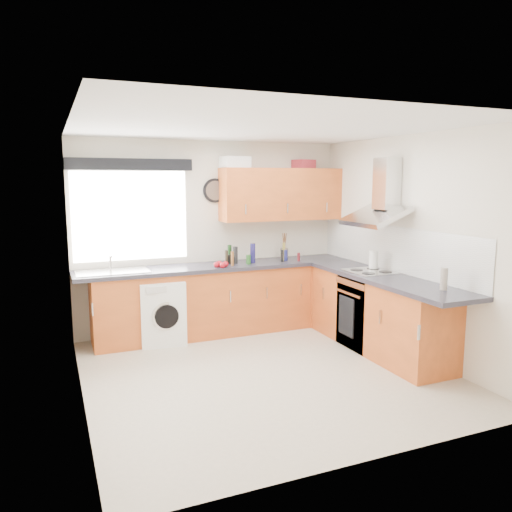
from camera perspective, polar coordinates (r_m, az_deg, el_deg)
name	(u,v)px	position (r m, az deg, el deg)	size (l,w,h in m)	color
ground_plane	(265,373)	(5.35, 1.06, -13.18)	(3.60, 3.60, 0.00)	beige
ceiling	(266,127)	(4.99, 1.15, 14.51)	(3.60, 3.60, 0.02)	white
wall_back	(211,236)	(6.70, -5.12, 2.28)	(3.60, 0.02, 2.50)	silver
wall_front	(372,291)	(3.48, 13.16, -3.89)	(3.60, 0.02, 2.50)	silver
wall_left	(76,266)	(4.61, -19.84, -1.11)	(0.02, 3.60, 2.50)	silver
wall_right	(409,246)	(5.97, 17.12, 1.15)	(0.02, 3.60, 2.50)	silver
window	(131,216)	(6.42, -14.12, 4.47)	(1.40, 0.02, 1.10)	white
window_blind	(130,164)	(6.32, -14.21, 10.12)	(1.50, 0.18, 0.14)	black
splashback	(392,248)	(6.21, 15.26, 0.85)	(0.01, 3.00, 0.54)	white
base_cab_back	(212,301)	(6.54, -5.09, -5.18)	(3.00, 0.58, 0.86)	#AF4D1E
base_cab_corner	(319,291)	(7.16, 7.26, -4.00)	(0.60, 0.60, 0.86)	#AF4D1E
base_cab_right	(378,314)	(6.07, 13.74, -6.50)	(0.58, 2.10, 0.86)	#AF4D1E
worktop_back	(219,267)	(6.46, -4.27, -1.21)	(3.60, 0.62, 0.05)	#25242D
worktop_right	(387,279)	(5.84, 14.69, -2.53)	(0.62, 2.42, 0.05)	#25242D
sink	(113,269)	(6.17, -16.08, -1.39)	(0.84, 0.46, 0.10)	silver
oven	(369,312)	(6.18, 12.84, -6.23)	(0.56, 0.58, 0.85)	black
hob_plate	(371,272)	(6.07, 13.00, -1.74)	(0.52, 0.52, 0.01)	silver
extractor_hood	(381,199)	(6.04, 14.05, 6.31)	(0.52, 0.78, 0.66)	silver
upper_cabinets	(281,194)	(6.84, 2.93, 7.06)	(1.70, 0.35, 0.70)	#AF4D1E
washing_machine	(162,311)	(6.29, -10.70, -6.21)	(0.54, 0.52, 0.78)	white
wall_clock	(215,191)	(6.63, -4.67, 7.46)	(0.32, 0.32, 0.04)	black
casserole	(235,162)	(6.65, -2.42, 10.66)	(0.35, 0.25, 0.15)	white
storage_box	(304,164)	(7.10, 5.47, 10.41)	(0.27, 0.22, 0.12)	#B4313E
utensil_pot	(284,254)	(6.89, 3.25, 0.26)	(0.11, 0.11, 0.15)	#73665B
kitchen_roll	(374,260)	(6.22, 13.29, -0.46)	(0.11, 0.11, 0.24)	white
tomato_cluster	(221,264)	(6.26, -4.02, -0.96)	(0.16, 0.16, 0.07)	#A00D17
jar_0	(230,254)	(6.57, -3.03, 0.24)	(0.05, 0.05, 0.24)	#143312
jar_1	(229,259)	(6.50, -3.14, -0.37)	(0.05, 0.05, 0.12)	black
jar_2	(286,255)	(6.78, 3.41, 0.09)	(0.05, 0.05, 0.14)	navy
jar_3	(282,256)	(6.67, 3.00, 0.03)	(0.04, 0.04, 0.16)	black
jar_4	(248,259)	(6.47, -0.87, -0.40)	(0.06, 0.06, 0.12)	#20501C
jar_5	(284,252)	(6.77, 3.20, 0.50)	(0.04, 0.04, 0.24)	olive
jar_6	(235,255)	(6.52, -2.39, 0.10)	(0.07, 0.07, 0.22)	black
jar_7	(232,259)	(6.35, -2.72, -0.30)	(0.04, 0.04, 0.19)	brown
jar_8	(227,258)	(6.42, -3.38, -0.20)	(0.04, 0.04, 0.19)	black
jar_9	(299,257)	(6.74, 4.89, -0.10)	(0.04, 0.04, 0.11)	maroon
jar_10	(253,253)	(6.59, -0.38, 0.35)	(0.07, 0.07, 0.25)	#1C1851
bottle_0	(444,279)	(5.30, 20.69, -2.46)	(0.07, 0.07, 0.22)	#A5998D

